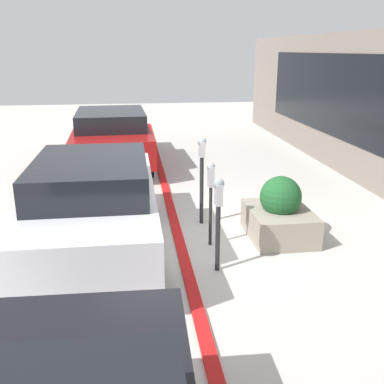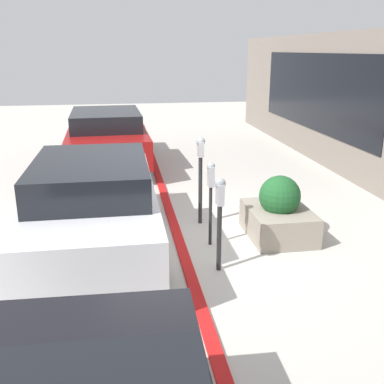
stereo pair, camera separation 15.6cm
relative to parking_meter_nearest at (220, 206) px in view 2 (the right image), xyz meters
name	(u,v)px [view 2 (the right image)]	position (x,y,z in m)	size (l,w,h in m)	color
ground_plane	(185,245)	(0.90, 0.35, -0.96)	(40.00, 40.00, 0.00)	beige
curb_strip	(180,244)	(0.90, 0.43, -0.94)	(24.50, 0.16, 0.04)	red
parking_meter_nearest	(220,206)	(0.00, 0.00, 0.00)	(0.18, 0.15, 1.36)	#232326
parking_meter_second	(211,186)	(0.87, -0.05, 0.03)	(0.15, 0.13, 1.36)	#232326
parking_meter_middle	(200,165)	(1.82, -0.05, 0.13)	(0.19, 0.16, 1.58)	#232326
planter_box	(279,214)	(1.02, -1.24, -0.56)	(1.29, 0.99, 1.05)	gray
parked_car_middle	(93,202)	(0.96, 1.75, -0.17)	(4.44, 1.91, 1.48)	silver
parked_car_rear	(107,136)	(6.47, 1.66, -0.16)	(4.75, 2.14, 1.47)	maroon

